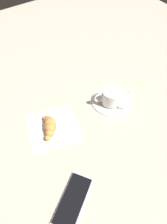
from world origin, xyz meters
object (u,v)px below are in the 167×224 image
(teaspoon, at_px, (112,97))
(sugar_packet, at_px, (121,102))
(espresso_cup, at_px, (111,97))
(cell_phone, at_px, (73,201))
(croissant, at_px, (50,126))
(napkin, at_px, (53,128))
(saucer, at_px, (111,100))

(teaspoon, relative_size, sugar_packet, 2.07)
(teaspoon, bearing_deg, sugar_packet, -72.38)
(espresso_cup, relative_size, cell_phone, 0.57)
(espresso_cup, xyz_separation_m, croissant, (-0.24, 0.02, -0.02))
(napkin, distance_m, croissant, 0.02)
(croissant, distance_m, cell_phone, 0.25)
(napkin, xyz_separation_m, cell_phone, (-0.07, -0.24, 0.00))
(croissant, bearing_deg, saucer, -4.31)
(teaspoon, distance_m, croissant, 0.26)
(saucer, xyz_separation_m, espresso_cup, (-0.01, -0.01, 0.03))
(espresso_cup, bearing_deg, croissant, 174.18)
(espresso_cup, relative_size, sugar_packet, 1.54)
(saucer, height_order, cell_phone, cell_phone)
(saucer, xyz_separation_m, teaspoon, (0.01, 0.01, 0.01))
(espresso_cup, xyz_separation_m, napkin, (-0.23, 0.02, -0.04))
(espresso_cup, height_order, teaspoon, espresso_cup)
(espresso_cup, bearing_deg, saucer, 26.48)
(sugar_packet, relative_size, croissant, 0.61)
(napkin, bearing_deg, sugar_packet, -10.52)
(napkin, bearing_deg, cell_phone, -107.14)
(sugar_packet, relative_size, napkin, 0.37)
(napkin, bearing_deg, saucer, -4.35)
(sugar_packet, bearing_deg, croissant, 121.45)
(teaspoon, height_order, croissant, croissant)
(sugar_packet, height_order, cell_phone, sugar_packet)
(sugar_packet, relative_size, cell_phone, 0.37)
(teaspoon, xyz_separation_m, sugar_packet, (0.01, -0.04, 0.00))
(sugar_packet, height_order, napkin, sugar_packet)
(espresso_cup, bearing_deg, sugar_packet, -36.89)
(teaspoon, height_order, sugar_packet, teaspoon)
(saucer, distance_m, croissant, 0.25)
(saucer, distance_m, cell_phone, 0.39)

